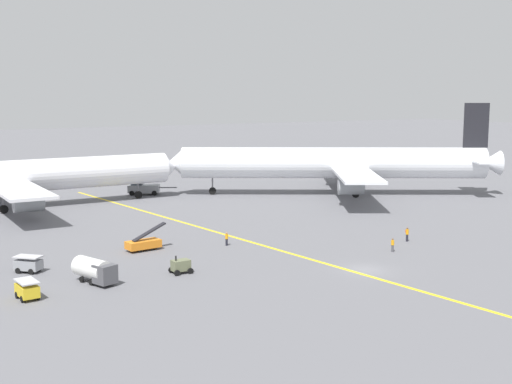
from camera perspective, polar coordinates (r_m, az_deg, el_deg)
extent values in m
plane|color=slate|center=(70.64, 9.35, -6.60)|extent=(600.00, 600.00, 0.00)
cube|color=yellow|center=(76.79, 2.91, -5.26)|extent=(17.15, 118.91, 0.01)
cylinder|color=silver|center=(111.94, -19.51, 1.29)|extent=(49.03, 6.24, 5.19)
cone|color=silver|center=(119.67, -7.40, 2.14)|extent=(2.90, 4.83, 4.77)
cube|color=silver|center=(111.58, -20.72, 0.80)|extent=(7.27, 40.47, 0.44)
cylinder|color=#999EA3|center=(101.04, -18.93, -0.89)|extent=(4.25, 2.69, 2.60)
cylinder|color=slate|center=(108.45, -20.84, -0.83)|extent=(0.28, 0.28, 2.18)
cylinder|color=black|center=(108.63, -20.81, -1.39)|extent=(1.31, 0.58, 1.30)
cylinder|color=slate|center=(117.81, -10.08, 0.30)|extent=(0.28, 0.28, 2.18)
cylinder|color=black|center=(117.96, -10.06, -0.22)|extent=(1.31, 0.58, 1.30)
cylinder|color=white|center=(120.47, 6.61, 2.50)|extent=(49.72, 32.31, 5.54)
cone|color=white|center=(120.82, -6.92, 2.51)|extent=(5.00, 5.81, 5.10)
cone|color=white|center=(126.59, 19.42, 2.36)|extent=(5.35, 5.65, 4.43)
cube|color=white|center=(120.88, 7.89, 2.10)|extent=(27.33, 40.40, 0.44)
cube|color=white|center=(125.75, 18.36, 2.63)|extent=(9.34, 12.83, 0.28)
cube|color=black|center=(125.23, 18.36, 5.45)|extent=(3.98, 2.54, 7.93)
cylinder|color=#999EA3|center=(132.86, 6.79, 1.91)|extent=(4.94, 4.37, 2.60)
cylinder|color=#999EA3|center=(109.10, 8.15, 0.46)|extent=(4.94, 4.37, 2.60)
cylinder|color=slate|center=(118.04, 8.55, 0.47)|extent=(0.28, 0.28, 2.66)
cylinder|color=black|center=(118.23, 8.54, -0.17)|extent=(1.40, 1.13, 1.30)
cylinder|color=slate|center=(124.71, 8.12, 0.91)|extent=(0.28, 0.28, 2.66)
cylinder|color=black|center=(124.89, 8.11, 0.30)|extent=(1.40, 1.13, 1.30)
cylinder|color=slate|center=(120.59, -3.75, 0.72)|extent=(0.28, 0.28, 2.66)
cylinder|color=black|center=(120.78, -3.75, 0.09)|extent=(1.40, 1.13, 1.30)
cube|color=gray|center=(122.07, -9.59, 0.31)|extent=(6.13, 4.90, 1.36)
cube|color=#333D47|center=(122.08, -10.17, 0.83)|extent=(2.74, 2.78, 0.90)
cylinder|color=#4C4C51|center=(121.56, -7.54, 0.38)|extent=(2.93, 1.67, 0.20)
sphere|color=orange|center=(122.00, -10.18, 1.12)|extent=(0.24, 0.24, 0.24)
cylinder|color=black|center=(121.16, -10.60, -0.10)|extent=(0.94, 0.68, 0.90)
cylinder|color=black|center=(123.72, -10.42, 0.08)|extent=(0.94, 0.68, 0.90)
cylinder|color=black|center=(120.64, -8.72, -0.09)|extent=(0.94, 0.68, 0.90)
cylinder|color=black|center=(123.20, -8.58, 0.09)|extent=(0.94, 0.68, 0.90)
cube|color=orange|center=(79.00, -9.64, -4.43)|extent=(4.20, 2.32, 0.90)
cube|color=black|center=(79.08, -9.15, -3.40)|extent=(4.29, 1.26, 1.83)
cylinder|color=black|center=(80.04, -9.39, -4.58)|extent=(0.62, 0.28, 0.60)
cylinder|color=black|center=(78.84, -8.91, -4.77)|extent=(0.62, 0.28, 0.60)
cylinder|color=black|center=(79.37, -10.35, -4.72)|extent=(0.62, 0.28, 0.60)
cylinder|color=black|center=(78.16, -9.87, -4.91)|extent=(0.62, 0.28, 0.60)
cube|color=#666B4C|center=(68.61, -6.46, -6.25)|extent=(1.84, 1.26, 1.10)
cylinder|color=black|center=(68.19, -6.89, -5.66)|extent=(0.16, 0.16, 0.50)
cylinder|color=black|center=(69.67, -6.15, -6.49)|extent=(0.61, 0.22, 0.60)
cylinder|color=black|center=(68.45, -5.63, -6.75)|extent=(0.61, 0.22, 0.60)
cylinder|color=black|center=(69.06, -7.27, -6.64)|extent=(0.61, 0.22, 0.60)
cylinder|color=black|center=(67.83, -6.78, -6.91)|extent=(0.61, 0.22, 0.60)
cube|color=gray|center=(72.44, -18.94, -5.92)|extent=(2.91, 2.89, 1.00)
cube|color=#B2B2B7|center=(72.24, -18.97, -5.26)|extent=(3.05, 3.03, 0.12)
cylinder|color=black|center=(72.72, -18.12, -6.23)|extent=(0.57, 0.56, 0.60)
cylinder|color=black|center=(71.59, -18.72, -6.49)|extent=(0.57, 0.56, 0.60)
cylinder|color=black|center=(73.53, -19.11, -6.12)|extent=(0.57, 0.56, 0.60)
cylinder|color=black|center=(72.41, -19.72, -6.37)|extent=(0.57, 0.56, 0.60)
cube|color=gold|center=(63.35, -19.02, -7.97)|extent=(1.79, 2.76, 1.00)
cube|color=#B2B2B7|center=(63.12, -19.06, -7.23)|extent=(1.88, 2.89, 0.12)
cylinder|color=black|center=(63.00, -18.18, -8.50)|extent=(0.27, 0.62, 0.60)
cylinder|color=black|center=(62.61, -19.41, -8.66)|extent=(0.27, 0.62, 0.60)
cylinder|color=black|center=(64.38, -18.61, -8.15)|extent=(0.27, 0.62, 0.60)
cylinder|color=black|center=(63.99, -19.81, -8.31)|extent=(0.27, 0.62, 0.60)
cylinder|color=silver|center=(66.82, -13.88, -6.37)|extent=(3.28, 4.45, 2.00)
cube|color=#4C4C51|center=(65.32, -12.82, -6.86)|extent=(2.28, 2.30, 1.80)
cylinder|color=black|center=(66.92, -12.98, -7.29)|extent=(0.40, 0.63, 0.60)
cylinder|color=black|center=(66.12, -13.95, -7.52)|extent=(0.40, 0.63, 0.60)
cylinder|color=black|center=(68.08, -13.75, -7.04)|extent=(0.40, 0.63, 0.60)
cylinder|color=black|center=(67.29, -14.72, -7.26)|extent=(0.40, 0.63, 0.60)
cylinder|color=#4C4C51|center=(78.91, 11.62, -4.76)|extent=(0.28, 0.28, 0.81)
cylinder|color=orange|center=(78.76, 11.64, -4.27)|extent=(0.36, 0.36, 0.57)
sphere|color=brown|center=(78.67, 11.64, -3.98)|extent=(0.22, 0.22, 0.22)
cylinder|color=#F24C19|center=(79.02, 11.67, -4.14)|extent=(0.05, 0.05, 0.40)
cylinder|color=black|center=(84.73, 12.82, -3.85)|extent=(0.28, 0.28, 0.89)
cylinder|color=orange|center=(84.58, 12.84, -3.35)|extent=(0.36, 0.36, 0.63)
sphere|color=brown|center=(84.49, 12.85, -3.06)|extent=(0.24, 0.24, 0.24)
cylinder|color=#F24C19|center=(84.34, 12.70, -3.29)|extent=(0.05, 0.05, 0.40)
cylinder|color=black|center=(80.49, -2.53, -4.32)|extent=(0.28, 0.28, 0.83)
cylinder|color=orange|center=(80.34, -2.54, -3.83)|extent=(0.36, 0.36, 0.59)
sphere|color=#9E704C|center=(80.26, -2.54, -3.55)|extent=(0.22, 0.22, 0.22)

